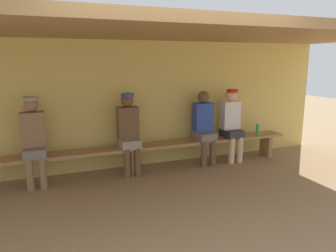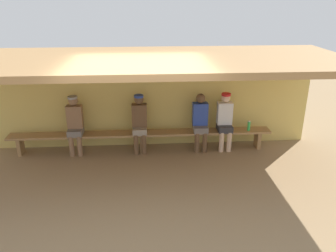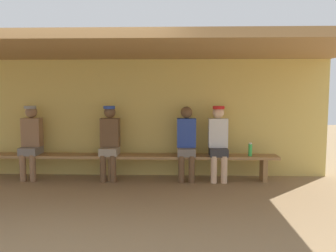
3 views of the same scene
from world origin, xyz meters
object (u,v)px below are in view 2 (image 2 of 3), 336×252
(water_bottle_blue, at_px, (249,126))
(player_in_red, at_px, (140,121))
(player_middle, at_px, (200,120))
(player_in_blue, at_px, (225,119))
(player_in_white, at_px, (75,122))
(bench, at_px, (141,135))

(water_bottle_blue, bearing_deg, player_in_red, 178.79)
(player_in_red, relative_size, water_bottle_blue, 5.63)
(player_middle, relative_size, player_in_red, 0.99)
(player_in_blue, bearing_deg, player_in_white, 180.00)
(player_middle, xyz_separation_m, player_in_red, (-1.39, 0.00, 0.02))
(bench, distance_m, water_bottle_blue, 2.50)
(bench, xyz_separation_m, player_in_red, (-0.03, 0.00, 0.36))
(player_in_white, xyz_separation_m, player_middle, (2.84, -0.00, -0.02))
(bench, height_order, player_in_red, player_in_red)
(player_middle, relative_size, water_bottle_blue, 5.59)
(player_in_white, height_order, player_middle, player_in_white)
(bench, distance_m, player_middle, 1.40)
(bench, xyz_separation_m, player_middle, (1.36, 0.00, 0.34))
(bench, distance_m, player_in_white, 1.52)
(bench, relative_size, water_bottle_blue, 25.11)
(player_in_red, bearing_deg, water_bottle_blue, -1.21)
(bench, height_order, player_middle, player_middle)
(player_in_white, distance_m, water_bottle_blue, 3.97)
(bench, distance_m, player_in_red, 0.36)
(player_middle, bearing_deg, player_in_blue, 0.05)
(bench, bearing_deg, player_in_red, 173.64)
(player_in_white, relative_size, water_bottle_blue, 5.63)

